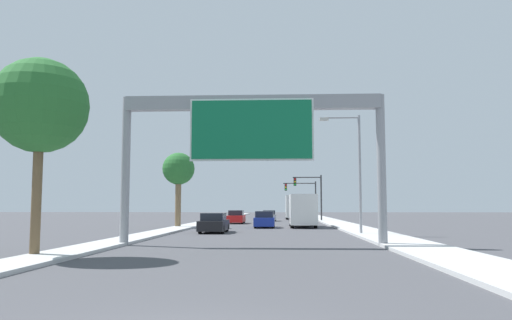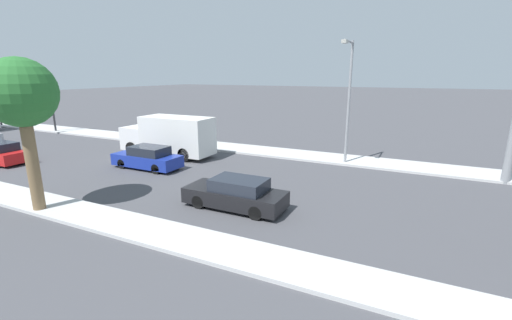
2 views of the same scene
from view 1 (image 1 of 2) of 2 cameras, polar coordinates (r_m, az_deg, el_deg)
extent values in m
cube|color=#BDBDBD|center=(67.29, 8.21, -6.83)|extent=(3.00, 120.00, 0.15)
cube|color=#BDBDBD|center=(67.54, -4.66, -6.86)|extent=(2.00, 120.00, 0.15)
cylinder|color=gray|center=(26.23, -14.69, -1.15)|extent=(0.44, 0.44, 7.55)
cylinder|color=gray|center=(25.53, 14.14, -1.05)|extent=(0.44, 0.44, 7.55)
cube|color=gray|center=(25.54, -0.46, 6.55)|extent=(12.90, 0.60, 0.70)
cube|color=white|center=(24.99, -0.50, 3.49)|extent=(6.21, 0.08, 3.15)
cube|color=#0F6B42|center=(24.94, -0.51, 3.51)|extent=(6.01, 0.16, 2.95)
cube|color=navy|center=(45.77, 0.99, -7.04)|extent=(1.81, 4.69, 0.75)
cube|color=#1E232D|center=(45.52, 0.98, -6.22)|extent=(1.59, 2.44, 0.57)
cylinder|color=black|center=(47.26, 0.07, -7.27)|extent=(0.22, 0.64, 0.64)
cylinder|color=black|center=(47.22, 2.02, -7.27)|extent=(0.22, 0.64, 0.64)
cylinder|color=black|center=(44.36, -0.10, -7.40)|extent=(0.22, 0.64, 0.64)
cylinder|color=black|center=(44.31, 1.97, -7.40)|extent=(0.22, 0.64, 0.64)
cube|color=black|center=(37.44, -4.82, -7.45)|extent=(1.84, 4.79, 0.72)
cube|color=#1E232D|center=(37.19, -4.87, -6.48)|extent=(1.62, 2.49, 0.55)
cylinder|color=black|center=(39.04, -5.73, -7.67)|extent=(0.22, 0.64, 0.64)
cylinder|color=black|center=(38.83, -3.34, -7.70)|extent=(0.22, 0.64, 0.64)
cylinder|color=black|center=(36.10, -6.43, -7.86)|extent=(0.22, 0.64, 0.64)
cylinder|color=black|center=(35.88, -3.85, -7.89)|extent=(0.22, 0.64, 0.64)
cube|color=red|center=(56.42, -2.26, -6.71)|extent=(1.75, 4.67, 0.74)
cube|color=#1E232D|center=(56.17, -2.28, -6.05)|extent=(1.54, 2.43, 0.56)
cylinder|color=black|center=(57.94, -2.90, -6.90)|extent=(0.22, 0.64, 0.64)
cylinder|color=black|center=(57.81, -1.38, -6.91)|extent=(0.22, 0.64, 0.64)
cylinder|color=black|center=(55.05, -3.20, -6.98)|extent=(0.22, 0.64, 0.64)
cylinder|color=black|center=(54.92, -1.59, -6.99)|extent=(0.22, 0.64, 0.64)
cube|color=#A5A8AD|center=(65.77, 1.53, -6.53)|extent=(1.77, 4.24, 0.69)
cube|color=#1E232D|center=(65.55, 1.52, -6.00)|extent=(1.55, 2.21, 0.53)
cylinder|color=black|center=(67.11, 0.89, -6.68)|extent=(0.22, 0.64, 0.64)
cylinder|color=black|center=(67.08, 2.21, -6.68)|extent=(0.22, 0.64, 0.64)
cylinder|color=black|center=(64.48, 0.81, -6.74)|extent=(0.22, 0.64, 0.64)
cylinder|color=black|center=(64.45, 2.19, -6.74)|extent=(0.22, 0.64, 0.64)
cube|color=white|center=(49.76, 5.19, -6.17)|extent=(2.17, 2.11, 1.75)
cube|color=silver|center=(45.99, 5.38, -5.64)|extent=(2.36, 5.43, 2.71)
cylinder|color=black|center=(49.64, 3.99, -6.96)|extent=(0.28, 1.00, 1.00)
cylinder|color=black|center=(49.73, 6.41, -6.93)|extent=(0.28, 1.00, 1.00)
cylinder|color=black|center=(44.62, 4.13, -7.15)|extent=(0.28, 1.00, 1.00)
cylinder|color=black|center=(44.71, 6.82, -7.12)|extent=(0.28, 1.00, 1.00)
cube|color=navy|center=(78.51, 4.29, -5.71)|extent=(2.23, 2.37, 2.09)
cube|color=silver|center=(74.28, 4.38, -5.30)|extent=(2.42, 6.08, 3.22)
cylinder|color=black|center=(78.38, 3.51, -6.34)|extent=(0.28, 1.00, 1.00)
cylinder|color=black|center=(78.44, 5.08, -6.33)|extent=(0.28, 1.00, 1.00)
cylinder|color=black|center=(72.75, 3.57, -6.42)|extent=(0.28, 1.00, 1.00)
cylinder|color=black|center=(72.82, 5.27, -6.41)|extent=(0.28, 1.00, 1.00)
cylinder|color=#2D2D30|center=(65.19, 7.47, -4.33)|extent=(0.20, 0.20, 5.97)
cylinder|color=#2D2D30|center=(65.16, 5.83, -1.99)|extent=(3.68, 0.14, 0.14)
cube|color=black|center=(65.07, 4.47, -2.50)|extent=(0.35, 0.28, 1.05)
cylinder|color=red|center=(64.92, 4.47, -2.19)|extent=(0.22, 0.04, 0.22)
cylinder|color=yellow|center=(64.91, 4.48, -2.49)|extent=(0.22, 0.04, 0.22)
cylinder|color=green|center=(64.89, 4.48, -2.80)|extent=(0.22, 0.04, 0.22)
cylinder|color=#2D2D30|center=(75.16, 6.84, -4.58)|extent=(0.20, 0.20, 5.65)
cylinder|color=#2D2D30|center=(75.10, 4.98, -2.67)|extent=(4.84, 0.14, 0.14)
cube|color=black|center=(75.02, 3.43, -3.12)|extent=(0.35, 0.28, 1.05)
cylinder|color=red|center=(74.87, 3.43, -2.85)|extent=(0.22, 0.04, 0.22)
cylinder|color=yellow|center=(74.86, 3.43, -3.12)|extent=(0.22, 0.04, 0.22)
cylinder|color=green|center=(74.85, 3.43, -3.38)|extent=(0.22, 0.04, 0.22)
cylinder|color=brown|center=(21.09, -23.73, -2.16)|extent=(0.37, 0.37, 5.90)
sphere|color=#286B2D|center=(21.43, -23.43, 5.74)|extent=(3.73, 3.73, 3.73)
cylinder|color=brown|center=(45.81, -8.89, -4.32)|extent=(0.52, 0.52, 5.36)
sphere|color=#286B2D|center=(45.93, -8.84, -0.98)|extent=(2.92, 2.92, 2.92)
cylinder|color=gray|center=(34.63, 11.79, -1.65)|extent=(0.18, 0.18, 8.18)
cylinder|color=gray|center=(34.93, 9.73, 4.79)|extent=(2.38, 0.12, 0.12)
cube|color=#B2B2A8|center=(34.79, 7.78, 4.64)|extent=(0.60, 0.28, 0.20)
camera|label=2|loc=(34.91, -28.34, 2.19)|focal=24.00mm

